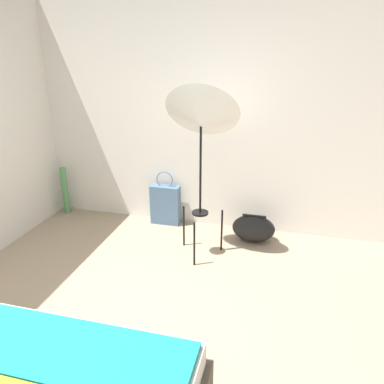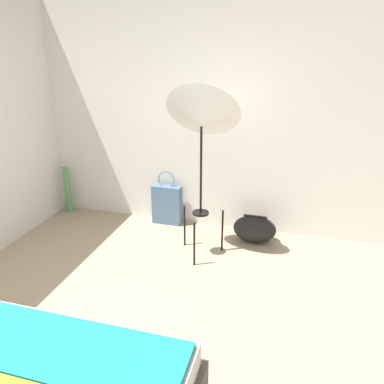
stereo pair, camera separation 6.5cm
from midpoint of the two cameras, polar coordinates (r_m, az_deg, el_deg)
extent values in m
cube|color=silver|center=(4.28, -2.36, 11.69)|extent=(8.00, 0.05, 2.60)
cube|color=#197F7A|center=(2.43, -23.34, -20.57)|extent=(1.79, 0.46, 0.04)
cylinder|color=black|center=(3.65, -0.16, -7.97)|extent=(0.02, 0.02, 0.46)
cylinder|color=black|center=(4.00, -1.72, -5.21)|extent=(0.02, 0.02, 0.46)
cylinder|color=black|center=(3.91, 4.07, -5.86)|extent=(0.02, 0.02, 0.46)
cylinder|color=black|center=(3.75, 0.75, -3.18)|extent=(0.17, 0.17, 0.02)
cylinder|color=black|center=(3.58, 0.79, 3.73)|extent=(0.02, 0.02, 0.95)
cone|color=white|center=(3.46, 0.83, 11.22)|extent=(0.70, 0.58, 0.64)
cube|color=slate|center=(4.50, -4.49, -1.96)|extent=(0.35, 0.13, 0.48)
torus|color=slate|center=(4.39, -4.61, 1.86)|extent=(0.20, 0.01, 0.20)
ellipsoid|color=black|center=(4.18, 8.90, -5.49)|extent=(0.47, 0.30, 0.30)
cube|color=black|center=(4.11, 9.02, -3.60)|extent=(0.26, 0.04, 0.01)
cylinder|color=#56995B|center=(5.03, -19.13, 0.21)|extent=(0.07, 0.07, 0.61)
camera|label=1|loc=(0.03, -90.54, -0.21)|focal=35.00mm
camera|label=2|loc=(0.03, 89.46, 0.21)|focal=35.00mm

